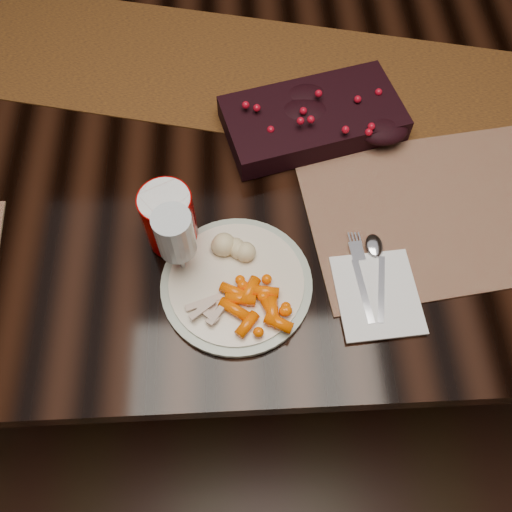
{
  "coord_description": "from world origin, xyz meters",
  "views": [
    {
      "loc": [
        -0.03,
        -0.68,
        1.56
      ],
      "look_at": [
        -0.01,
        -0.27,
        0.8
      ],
      "focal_mm": 38.0,
      "sensor_mm": 36.0,
      "label": 1
    }
  ],
  "objects_px": {
    "dining_table": "(256,241)",
    "dinner_plate": "(236,283)",
    "mashed_potatoes": "(230,245)",
    "turkey_shreds": "(213,311)",
    "baby_carrots": "(259,310)",
    "red_cup": "(169,219)",
    "placemat_main": "(434,212)",
    "wine_glass": "(178,247)",
    "napkin": "(377,295)",
    "centerpiece": "(313,116)"
  },
  "relations": [
    {
      "from": "centerpiece",
      "to": "baby_carrots",
      "type": "height_order",
      "value": "centerpiece"
    },
    {
      "from": "baby_carrots",
      "to": "red_cup",
      "type": "xyz_separation_m",
      "value": [
        -0.14,
        0.15,
        0.04
      ]
    },
    {
      "from": "centerpiece",
      "to": "baby_carrots",
      "type": "distance_m",
      "value": 0.41
    },
    {
      "from": "placemat_main",
      "to": "dinner_plate",
      "type": "height_order",
      "value": "dinner_plate"
    },
    {
      "from": "napkin",
      "to": "turkey_shreds",
      "type": "bearing_deg",
      "value": -178.84
    },
    {
      "from": "placemat_main",
      "to": "red_cup",
      "type": "height_order",
      "value": "red_cup"
    },
    {
      "from": "baby_carrots",
      "to": "red_cup",
      "type": "bearing_deg",
      "value": 132.67
    },
    {
      "from": "mashed_potatoes",
      "to": "wine_glass",
      "type": "height_order",
      "value": "wine_glass"
    },
    {
      "from": "placemat_main",
      "to": "mashed_potatoes",
      "type": "relative_size",
      "value": 5.47
    },
    {
      "from": "placemat_main",
      "to": "napkin",
      "type": "distance_m",
      "value": 0.2
    },
    {
      "from": "dinner_plate",
      "to": "dining_table",
      "type": "bearing_deg",
      "value": 81.21
    },
    {
      "from": "mashed_potatoes",
      "to": "wine_glass",
      "type": "distance_m",
      "value": 0.09
    },
    {
      "from": "dining_table",
      "to": "mashed_potatoes",
      "type": "xyz_separation_m",
      "value": [
        -0.05,
        -0.24,
        0.42
      ]
    },
    {
      "from": "dinner_plate",
      "to": "wine_glass",
      "type": "bearing_deg",
      "value": 159.38
    },
    {
      "from": "mashed_potatoes",
      "to": "napkin",
      "type": "bearing_deg",
      "value": -19.48
    },
    {
      "from": "red_cup",
      "to": "wine_glass",
      "type": "xyz_separation_m",
      "value": [
        0.02,
        -0.06,
        0.02
      ]
    },
    {
      "from": "wine_glass",
      "to": "baby_carrots",
      "type": "bearing_deg",
      "value": -36.04
    },
    {
      "from": "dining_table",
      "to": "mashed_potatoes",
      "type": "bearing_deg",
      "value": -102.42
    },
    {
      "from": "dining_table",
      "to": "dinner_plate",
      "type": "distance_m",
      "value": 0.49
    },
    {
      "from": "centerpiece",
      "to": "turkey_shreds",
      "type": "distance_m",
      "value": 0.43
    },
    {
      "from": "napkin",
      "to": "red_cup",
      "type": "bearing_deg",
      "value": 155.38
    },
    {
      "from": "napkin",
      "to": "wine_glass",
      "type": "xyz_separation_m",
      "value": [
        -0.31,
        0.06,
        0.08
      ]
    },
    {
      "from": "placemat_main",
      "to": "red_cup",
      "type": "relative_size",
      "value": 3.79
    },
    {
      "from": "mashed_potatoes",
      "to": "turkey_shreds",
      "type": "relative_size",
      "value": 1.12
    },
    {
      "from": "placemat_main",
      "to": "wine_glass",
      "type": "bearing_deg",
      "value": -175.09
    },
    {
      "from": "dinner_plate",
      "to": "mashed_potatoes",
      "type": "bearing_deg",
      "value": 97.85
    },
    {
      "from": "centerpiece",
      "to": "wine_glass",
      "type": "distance_m",
      "value": 0.39
    },
    {
      "from": "dining_table",
      "to": "red_cup",
      "type": "height_order",
      "value": "red_cup"
    },
    {
      "from": "baby_carrots",
      "to": "wine_glass",
      "type": "relative_size",
      "value": 0.59
    },
    {
      "from": "dining_table",
      "to": "mashed_potatoes",
      "type": "distance_m",
      "value": 0.49
    },
    {
      "from": "baby_carrots",
      "to": "napkin",
      "type": "xyz_separation_m",
      "value": [
        0.19,
        0.03,
        -0.02
      ]
    },
    {
      "from": "centerpiece",
      "to": "turkey_shreds",
      "type": "xyz_separation_m",
      "value": [
        -0.19,
        -0.38,
        -0.01
      ]
    },
    {
      "from": "red_cup",
      "to": "wine_glass",
      "type": "bearing_deg",
      "value": -73.79
    },
    {
      "from": "centerpiece",
      "to": "red_cup",
      "type": "bearing_deg",
      "value": -137.91
    },
    {
      "from": "napkin",
      "to": "red_cup",
      "type": "relative_size",
      "value": 1.29
    },
    {
      "from": "placemat_main",
      "to": "baby_carrots",
      "type": "xyz_separation_m",
      "value": [
        -0.32,
        -0.18,
        0.03
      ]
    },
    {
      "from": "dining_table",
      "to": "napkin",
      "type": "xyz_separation_m",
      "value": [
        0.18,
        -0.33,
        0.38
      ]
    },
    {
      "from": "dining_table",
      "to": "turkey_shreds",
      "type": "relative_size",
      "value": 24.6
    },
    {
      "from": "dinner_plate",
      "to": "napkin",
      "type": "distance_m",
      "value": 0.23
    },
    {
      "from": "placemat_main",
      "to": "turkey_shreds",
      "type": "distance_m",
      "value": 0.43
    },
    {
      "from": "turkey_shreds",
      "to": "dinner_plate",
      "type": "bearing_deg",
      "value": 54.94
    },
    {
      "from": "baby_carrots",
      "to": "placemat_main",
      "type": "bearing_deg",
      "value": 29.74
    },
    {
      "from": "placemat_main",
      "to": "baby_carrots",
      "type": "bearing_deg",
      "value": -157.42
    },
    {
      "from": "dining_table",
      "to": "dinner_plate",
      "type": "height_order",
      "value": "dinner_plate"
    },
    {
      "from": "napkin",
      "to": "red_cup",
      "type": "xyz_separation_m",
      "value": [
        -0.33,
        0.12,
        0.06
      ]
    },
    {
      "from": "dining_table",
      "to": "dinner_plate",
      "type": "bearing_deg",
      "value": -98.79
    },
    {
      "from": "dinner_plate",
      "to": "turkey_shreds",
      "type": "bearing_deg",
      "value": -125.06
    },
    {
      "from": "wine_glass",
      "to": "centerpiece",
      "type": "bearing_deg",
      "value": 50.98
    },
    {
      "from": "dining_table",
      "to": "centerpiece",
      "type": "relative_size",
      "value": 5.46
    },
    {
      "from": "red_cup",
      "to": "napkin",
      "type": "bearing_deg",
      "value": -20.55
    }
  ]
}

